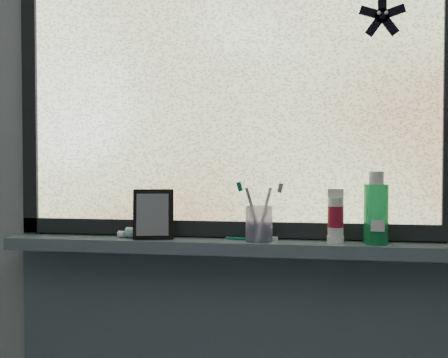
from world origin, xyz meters
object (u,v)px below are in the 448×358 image
mouthwash_bottle (376,208)px  cream_tube (336,214)px  toothbrush_cup (259,224)px  vanity_mirror (153,214)px

mouthwash_bottle → cream_tube: mouthwash_bottle is taller
mouthwash_bottle → toothbrush_cup: bearing=-179.5°
vanity_mirror → toothbrush_cup: bearing=-11.7°
vanity_mirror → mouthwash_bottle: bearing=-12.1°
vanity_mirror → toothbrush_cup: size_ratio=1.45×
toothbrush_cup → cream_tube: size_ratio=0.93×
mouthwash_bottle → cream_tube: 0.12m
vanity_mirror → toothbrush_cup: 0.34m
mouthwash_bottle → cream_tube: (-0.12, 0.00, -0.02)m
toothbrush_cup → cream_tube: cream_tube is taller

